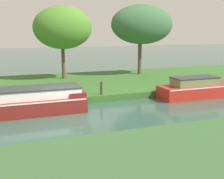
# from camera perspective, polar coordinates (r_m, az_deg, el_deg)

# --- Properties ---
(ground_plane) EXTENTS (120.00, 120.00, 0.00)m
(ground_plane) POSITION_cam_1_polar(r_m,az_deg,el_deg) (14.73, -7.96, -5.02)
(ground_plane) COLOR #335548
(riverbank_far) EXTENTS (72.00, 10.00, 0.40)m
(riverbank_far) POSITION_cam_1_polar(r_m,az_deg,el_deg) (21.39, -12.06, 0.59)
(riverbank_far) COLOR #366728
(riverbank_far) RESTS_ON ground_plane
(red_barge) EXTENTS (4.98, 1.66, 1.32)m
(red_barge) POSITION_cam_1_polar(r_m,az_deg,el_deg) (19.11, 16.22, 0.19)
(red_barge) COLOR red
(red_barge) RESTS_ON ground_plane
(maroon_narrowboat) EXTENTS (8.02, 2.20, 1.31)m
(maroon_narrowboat) POSITION_cam_1_polar(r_m,az_deg,el_deg) (15.43, -19.50, -2.53)
(maroon_narrowboat) COLOR maroon
(maroon_narrowboat) RESTS_ON ground_plane
(willow_tree_centre) EXTENTS (4.52, 3.32, 5.63)m
(willow_tree_centre) POSITION_cam_1_polar(r_m,az_deg,el_deg) (23.00, -9.63, 11.89)
(willow_tree_centre) COLOR brown
(willow_tree_centre) RESTS_ON riverbank_far
(willow_tree_right) EXTENTS (5.50, 3.24, 5.91)m
(willow_tree_right) POSITION_cam_1_polar(r_m,az_deg,el_deg) (25.08, 5.99, 12.57)
(willow_tree_right) COLOR brown
(willow_tree_right) RESTS_ON riverbank_far
(mooring_post_near) EXTENTS (0.13, 0.13, 0.78)m
(mooring_post_near) POSITION_cam_1_polar(r_m,az_deg,el_deg) (17.33, -2.12, 0.28)
(mooring_post_near) COLOR #432F1F
(mooring_post_near) RESTS_ON riverbank_far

